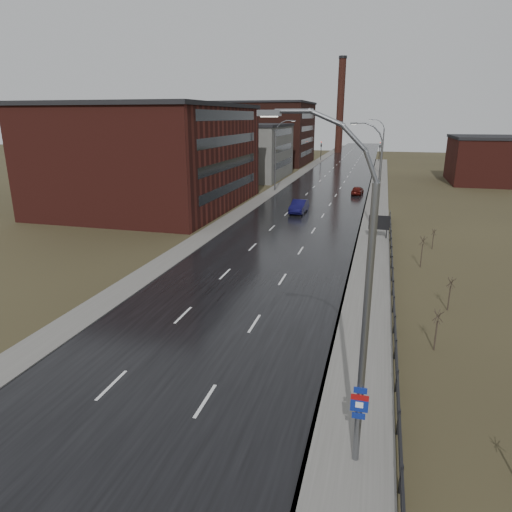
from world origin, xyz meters
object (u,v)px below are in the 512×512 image
Objects in this scene: streetlight_main at (356,305)px; billboard at (379,223)px; car_near at (299,207)px; car_far at (357,191)px.

streetlight_main is 4.86× the size of billboard.
car_near is (-9.38, 43.13, -5.24)m from streetlight_main.
billboard is 0.50× the size of car_near.
car_near is 17.62m from car_far.
billboard reaches higher than car_far.
car_near is at bearing 132.35° from billboard.
streetlight_main is 3.04× the size of car_far.
car_near is at bearing 102.27° from streetlight_main.
streetlight_main is at bearing -91.12° from billboard.
streetlight_main reaches higher than car_near.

